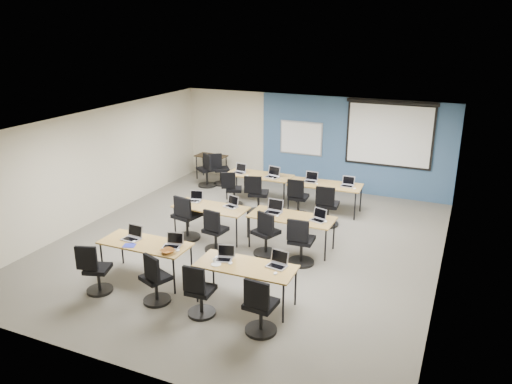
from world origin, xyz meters
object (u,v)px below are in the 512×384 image
at_px(laptop_8, 240,171).
at_px(spare_chair_b, 207,173).
at_px(task_chair_1, 155,283).
at_px(laptop_5, 232,204).
at_px(laptop_3, 278,262).
at_px(task_chair_5, 215,234).
at_px(laptop_4, 195,198).
at_px(laptop_10, 311,179).
at_px(utility_table, 211,158).
at_px(training_table_mid_left, 211,209).
at_px(task_chair_8, 232,192).
at_px(whiteboard, 301,138).
at_px(task_chair_3, 260,310).
at_px(training_table_front_right, 246,268).
at_px(laptop_2, 224,256).
at_px(task_chair_0, 95,273).
at_px(laptop_11, 348,184).
at_px(training_table_mid_right, 292,218).
at_px(task_chair_10, 298,201).
at_px(laptop_7, 319,218).
at_px(training_table_back_right, 325,186).
at_px(task_chair_9, 257,197).
at_px(task_chair_4, 186,221).
at_px(task_chair_6, 266,237).
at_px(training_table_front_left, 145,245).
at_px(task_chair_7, 300,245).
at_px(projector_screen, 390,131).
at_px(laptop_1, 173,243).
at_px(laptop_0, 132,236).
at_px(task_chair_11, 327,209).
at_px(laptop_9, 273,175).
at_px(spare_chair_a, 220,172).
at_px(laptop_6, 274,209).
at_px(training_table_back_left, 259,176).
at_px(task_chair_2, 199,295).

height_order(laptop_8, spare_chair_b, spare_chair_b).
relative_size(task_chair_1, laptop_5, 3.22).
relative_size(laptop_3, task_chair_5, 0.34).
bearing_deg(laptop_3, laptop_4, 151.26).
xyz_separation_m(laptop_10, utility_table, (-3.62, 1.26, -0.13)).
bearing_deg(training_table_mid_left, task_chair_8, 103.30).
relative_size(whiteboard, task_chair_3, 1.29).
bearing_deg(training_table_front_right, utility_table, 121.70).
height_order(training_table_mid_left, laptop_2, laptop_2).
distance_m(task_chair_0, laptop_11, 6.54).
bearing_deg(laptop_4, training_table_mid_right, -15.23).
height_order(task_chair_1, task_chair_3, task_chair_3).
relative_size(task_chair_10, spare_chair_b, 0.97).
distance_m(whiteboard, laptop_7, 4.63).
bearing_deg(training_table_back_right, task_chair_9, -154.38).
relative_size(task_chair_4, laptop_5, 3.51).
height_order(training_table_mid_left, task_chair_6, task_chair_6).
relative_size(training_table_mid_left, utility_table, 1.78).
height_order(task_chair_1, laptop_2, task_chair_1).
bearing_deg(training_table_front_left, laptop_7, 41.68).
relative_size(laptop_7, task_chair_9, 0.30).
bearing_deg(training_table_back_right, training_table_mid_right, -93.58).
relative_size(task_chair_7, task_chair_8, 1.07).
relative_size(laptop_4, laptop_11, 0.96).
relative_size(task_chair_9, laptop_10, 3.14).
bearing_deg(laptop_4, projector_screen, 34.50).
height_order(training_table_mid_left, task_chair_7, task_chair_7).
bearing_deg(task_chair_4, laptop_5, 43.74).
relative_size(laptop_7, task_chair_8, 0.33).
bearing_deg(task_chair_3, task_chair_4, 141.96).
height_order(training_table_front_left, laptop_1, laptop_1).
distance_m(laptop_0, task_chair_11, 4.72).
distance_m(laptop_9, spare_chair_a, 2.24).
relative_size(training_table_mid_left, laptop_6, 4.68).
relative_size(training_table_mid_left, laptop_0, 5.01).
bearing_deg(laptop_9, laptop_8, -167.77).
relative_size(whiteboard, spare_chair_b, 1.25).
xyz_separation_m(training_table_front_left, task_chair_0, (-0.50, -0.83, -0.29)).
bearing_deg(task_chair_1, task_chair_3, 18.57).
height_order(task_chair_11, spare_chair_a, task_chair_11).
xyz_separation_m(task_chair_1, task_chair_11, (1.73, 4.59, 0.03)).
bearing_deg(training_table_back_left, laptop_8, -173.88).
distance_m(training_table_mid_left, laptop_11, 3.64).
relative_size(task_chair_1, spare_chair_b, 0.95).
bearing_deg(training_table_back_left, laptop_9, -6.24).
bearing_deg(spare_chair_b, task_chair_2, -26.71).
bearing_deg(training_table_front_right, laptop_8, 115.14).
distance_m(training_table_back_right, task_chair_3, 5.66).
bearing_deg(task_chair_4, laptop_1, -53.53).
bearing_deg(task_chair_5, laptop_10, 80.37).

